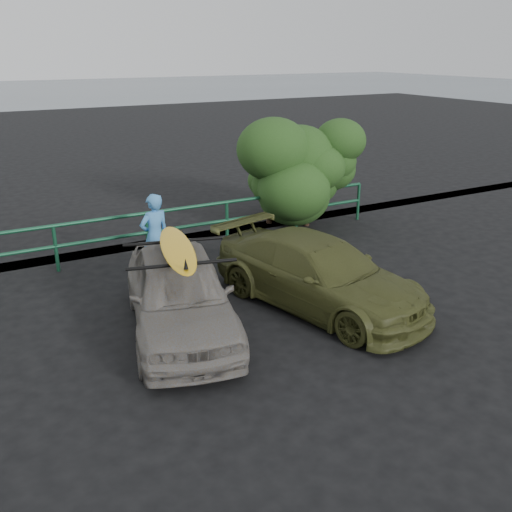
{
  "coord_description": "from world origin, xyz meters",
  "views": [
    {
      "loc": [
        -2.77,
        -6.89,
        4.47
      ],
      "look_at": [
        1.77,
        1.32,
        1.03
      ],
      "focal_mm": 40.0,
      "sensor_mm": 36.0,
      "label": 1
    }
  ],
  "objects": [
    {
      "name": "shrub_right",
      "position": [
        5.0,
        5.5,
        1.3
      ],
      "size": [
        3.2,
        2.4,
        2.6
      ],
      "primitive_type": null,
      "color": "#26491A",
      "rests_on": "ground"
    },
    {
      "name": "roof_rack",
      "position": [
        0.27,
        1.2,
        1.4
      ],
      "size": [
        1.91,
        1.55,
        0.06
      ],
      "primitive_type": null,
      "rotation": [
        0.0,
        0.0,
        -0.25
      ],
      "color": "black",
      "rests_on": "sedan"
    },
    {
      "name": "man",
      "position": [
        0.73,
        3.67,
        0.88
      ],
      "size": [
        0.71,
        0.53,
        1.77
      ],
      "primitive_type": "imported",
      "rotation": [
        0.0,
        0.0,
        3.32
      ],
      "color": "#448ACC",
      "rests_on": "ground"
    },
    {
      "name": "guardrail",
      "position": [
        0.0,
        5.0,
        0.52
      ],
      "size": [
        14.0,
        0.08,
        1.04
      ],
      "primitive_type": null,
      "color": "#14462D",
      "rests_on": "ground"
    },
    {
      "name": "surfboard",
      "position": [
        0.27,
        1.2,
        1.46
      ],
      "size": [
        1.1,
        2.48,
        0.07
      ],
      "primitive_type": "ellipsoid",
      "rotation": [
        0.0,
        0.0,
        -0.25
      ],
      "color": "gold",
      "rests_on": "roof_rack"
    },
    {
      "name": "ground",
      "position": [
        0.0,
        0.0,
        0.0
      ],
      "size": [
        80.0,
        80.0,
        0.0
      ],
      "primitive_type": "plane",
      "color": "black"
    },
    {
      "name": "sedan",
      "position": [
        0.27,
        1.2,
        0.69
      ],
      "size": [
        2.57,
        4.3,
        1.37
      ],
      "primitive_type": "imported",
      "rotation": [
        0.0,
        0.0,
        -0.25
      ],
      "color": "slate",
      "rests_on": "ground"
    },
    {
      "name": "olive_vehicle",
      "position": [
        2.83,
        0.91,
        0.63
      ],
      "size": [
        2.79,
        4.65,
        1.26
      ],
      "primitive_type": "imported",
      "rotation": [
        0.0,
        0.0,
        0.25
      ],
      "color": "#43461F",
      "rests_on": "ground"
    }
  ]
}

